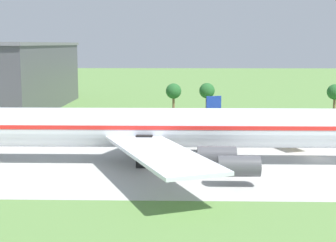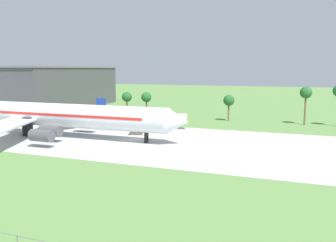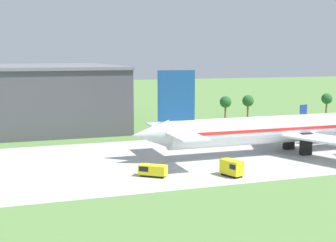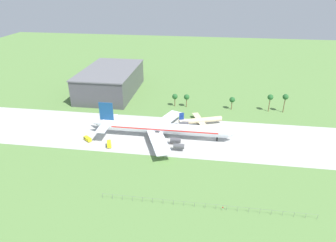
# 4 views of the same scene
# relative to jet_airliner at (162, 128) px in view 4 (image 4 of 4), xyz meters

# --- Properties ---
(ground_plane) EXTENTS (600.00, 600.00, 0.00)m
(ground_plane) POSITION_rel_jet_airliner_xyz_m (24.89, 2.81, -5.31)
(ground_plane) COLOR #5B8442
(taxiway_strip) EXTENTS (320.00, 44.00, 0.02)m
(taxiway_strip) POSITION_rel_jet_airliner_xyz_m (24.89, 2.81, -5.30)
(taxiway_strip) COLOR #B2B2AD
(taxiway_strip) RESTS_ON ground_plane
(jet_airliner) EXTENTS (78.82, 52.51, 18.27)m
(jet_airliner) POSITION_rel_jet_airliner_xyz_m (0.00, 0.00, 0.00)
(jet_airliner) COLOR silver
(jet_airliner) RESTS_ON ground_plane
(regional_aircraft) EXTENTS (24.94, 22.76, 8.73)m
(regional_aircraft) POSITION_rel_jet_airliner_xyz_m (19.60, 17.70, -2.43)
(regional_aircraft) COLOR beige
(regional_aircraft) RESTS_ON ground_plane
(baggage_tug) EXTENTS (3.28, 4.53, 2.93)m
(baggage_tug) POSITION_rel_jet_airliner_xyz_m (-25.03, -14.25, -3.75)
(baggage_tug) COLOR black
(baggage_tug) RESTS_ON ground_plane
(fuel_truck) EXTENTS (5.14, 4.50, 2.10)m
(fuel_truck) POSITION_rel_jet_airliner_xyz_m (-38.46, -9.81, -4.16)
(fuel_truck) COLOR black
(fuel_truck) RESTS_ON ground_plane
(perimeter_fence) EXTENTS (80.10, 0.10, 2.10)m
(perimeter_fence) POSITION_rel_jet_airliner_xyz_m (24.89, -52.19, -3.86)
(perimeter_fence) COLOR slate
(perimeter_fence) RESTS_ON ground_plane
(no_stopping_sign) EXTENTS (0.44, 0.08, 1.68)m
(no_stopping_sign) POSITION_rel_jet_airliner_xyz_m (31.41, -52.50, -4.26)
(no_stopping_sign) COLOR gray
(no_stopping_sign) RESTS_ON ground_plane
(terminal_building) EXTENTS (36.72, 61.20, 18.15)m
(terminal_building) POSITION_rel_jet_airliner_xyz_m (-48.69, 62.15, 3.78)
(terminal_building) COLOR #47474C
(terminal_building) RESTS_ON ground_plane
(palm_tree_row) EXTENTS (73.40, 3.60, 12.35)m
(palm_tree_row) POSITION_rel_jet_airliner_xyz_m (36.84, 43.47, 2.68)
(palm_tree_row) COLOR brown
(palm_tree_row) RESTS_ON ground_plane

